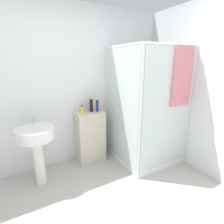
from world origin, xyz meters
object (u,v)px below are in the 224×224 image
sink (36,142)px  shampoo_bottle_blue (97,106)px  soap_dispenser (82,110)px  lotion_bottle_white (88,106)px  shampoo_bottle_tall_black (91,105)px

sink → shampoo_bottle_blue: size_ratio=5.26×
soap_dispenser → lotion_bottle_white: (0.12, 0.03, 0.03)m
sink → shampoo_bottle_blue: 1.05m
sink → soap_dispenser: bearing=18.3°
sink → soap_dispenser: 0.82m
shampoo_bottle_tall_black → soap_dispenser: bearing=174.6°
shampoo_bottle_tall_black → shampoo_bottle_blue: (0.09, -0.03, -0.02)m
lotion_bottle_white → sink: bearing=-162.5°
soap_dispenser → shampoo_bottle_tall_black: bearing=-5.4°
lotion_bottle_white → shampoo_bottle_blue: bearing=-29.2°
sink → shampoo_bottle_tall_black: 0.98m
lotion_bottle_white → shampoo_bottle_tall_black: bearing=-43.7°
soap_dispenser → shampoo_bottle_blue: size_ratio=0.69×
shampoo_bottle_tall_black → shampoo_bottle_blue: size_ratio=1.26×
sink → lotion_bottle_white: (0.85, 0.27, 0.31)m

